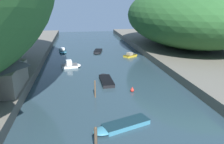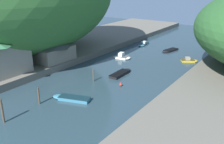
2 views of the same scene
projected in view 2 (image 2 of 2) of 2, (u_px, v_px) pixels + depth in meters
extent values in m
plane|color=#283D47|center=(120.00, 75.00, 48.93)|extent=(130.00, 130.00, 0.00)
cube|color=#666056|center=(44.00, 54.00, 60.80)|extent=(22.00, 120.00, 1.36)
cube|color=gray|center=(54.00, 54.00, 52.72)|extent=(5.20, 8.05, 2.97)
pyramid|color=#4C4C51|center=(53.00, 43.00, 51.90)|extent=(5.62, 8.70, 1.78)
cube|color=black|center=(120.00, 74.00, 48.66)|extent=(1.90, 4.98, 0.53)
ellipsoid|color=black|center=(126.00, 71.00, 50.58)|extent=(1.75, 2.51, 0.53)
cube|color=black|center=(120.00, 73.00, 48.56)|extent=(1.94, 5.08, 0.03)
cube|color=teal|center=(74.00, 99.00, 38.60)|extent=(5.14, 3.17, 0.49)
ellipsoid|color=teal|center=(60.00, 97.00, 39.24)|extent=(2.82, 2.31, 0.49)
cube|color=#132A33|center=(74.00, 97.00, 38.51)|extent=(5.24, 3.24, 0.03)
cube|color=gold|center=(188.00, 61.00, 56.95)|extent=(3.35, 2.97, 0.41)
ellipsoid|color=gold|center=(194.00, 61.00, 56.88)|extent=(2.08, 2.13, 0.41)
cube|color=#4C3E0E|center=(188.00, 60.00, 56.87)|extent=(3.42, 3.03, 0.03)
cube|color=#9E937F|center=(188.00, 59.00, 56.78)|extent=(1.49, 1.54, 0.61)
cube|color=black|center=(171.00, 50.00, 65.65)|extent=(2.70, 4.66, 0.40)
ellipsoid|color=black|center=(166.00, 52.00, 64.27)|extent=(2.14, 2.51, 0.40)
cube|color=black|center=(171.00, 49.00, 65.58)|extent=(2.75, 4.76, 0.03)
cube|color=white|center=(122.00, 57.00, 59.36)|extent=(3.20, 2.56, 0.51)
ellipsoid|color=white|center=(127.00, 58.00, 58.72)|extent=(1.73, 2.26, 0.51)
cube|color=#525252|center=(122.00, 56.00, 59.27)|extent=(3.27, 2.61, 0.03)
cube|color=silver|center=(121.00, 54.00, 59.16)|extent=(1.22, 1.66, 0.89)
cube|color=teal|center=(144.00, 44.00, 71.96)|extent=(2.19, 4.25, 0.41)
ellipsoid|color=teal|center=(141.00, 45.00, 70.27)|extent=(1.82, 2.23, 0.41)
cube|color=#132A33|center=(144.00, 43.00, 71.88)|extent=(2.23, 4.33, 0.03)
cube|color=silver|center=(144.00, 42.00, 71.90)|extent=(1.33, 1.57, 0.55)
cylinder|color=#4C3D2D|center=(2.00, 111.00, 32.04)|extent=(0.29, 0.29, 3.28)
sphere|color=#4C3D2D|center=(0.00, 99.00, 31.45)|extent=(0.26, 0.26, 0.26)
cylinder|color=#4C3D2D|center=(39.00, 96.00, 37.11)|extent=(0.27, 0.27, 2.49)
sphere|color=#4C3D2D|center=(38.00, 88.00, 36.66)|extent=(0.24, 0.24, 0.24)
cylinder|color=brown|center=(93.00, 75.00, 45.51)|extent=(0.21, 0.21, 2.29)
sphere|color=brown|center=(93.00, 69.00, 45.10)|extent=(0.19, 0.19, 0.19)
sphere|color=red|center=(121.00, 85.00, 43.70)|extent=(0.51, 0.51, 0.51)
cone|color=red|center=(121.00, 83.00, 43.56)|extent=(0.26, 0.26, 0.26)
cylinder|color=#282D3D|center=(27.00, 69.00, 46.85)|extent=(0.13, 0.13, 0.85)
cylinder|color=#282D3D|center=(28.00, 69.00, 47.01)|extent=(0.13, 0.13, 0.85)
cube|color=navy|center=(27.00, 65.00, 46.68)|extent=(0.34, 0.43, 0.62)
sphere|color=#9E7051|center=(27.00, 63.00, 46.53)|extent=(0.22, 0.22, 0.22)
cylinder|color=#282D3D|center=(29.00, 69.00, 47.11)|extent=(0.13, 0.13, 0.85)
cylinder|color=#282D3D|center=(30.00, 68.00, 47.25)|extent=(0.13, 0.13, 0.85)
cube|color=gold|center=(29.00, 65.00, 46.92)|extent=(0.22, 0.38, 0.62)
sphere|color=#9E7051|center=(29.00, 63.00, 46.78)|extent=(0.22, 0.22, 0.22)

